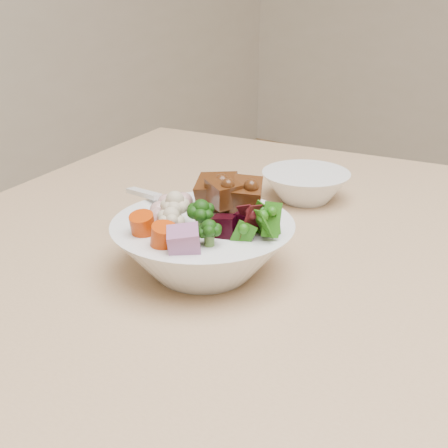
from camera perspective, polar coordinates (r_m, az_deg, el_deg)
The scene contains 3 objects.
food_bowl at distance 0.72m, azimuth -1.77°, elevation -1.84°, with size 0.21×0.21×0.11m.
soup_spoon at distance 0.77m, azimuth -6.01°, elevation 1.78°, with size 0.11×0.05×0.02m.
side_bowl at distance 0.95m, azimuth 7.46°, elevation 3.44°, with size 0.13×0.13×0.04m, color white, non-canonical shape.
Camera 1 is at (-0.21, -0.48, 1.12)m, focal length 50.00 mm.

